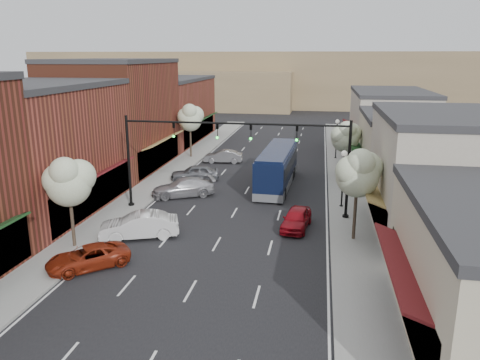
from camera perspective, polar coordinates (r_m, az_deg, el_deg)
The scene contains 28 objects.
ground at distance 27.21m, azimuth -3.79°, elevation -9.41°, with size 160.00×160.00×0.00m, color black.
sidewalk_left at distance 46.29m, azimuth -8.59°, elevation 0.86°, with size 2.80×73.00×0.15m, color gray.
sidewalk_right at distance 44.08m, azimuth 12.64°, elevation -0.05°, with size 2.80×73.00×0.15m, color gray.
curb_left at distance 45.87m, azimuth -6.93°, elevation 0.79°, with size 0.25×73.00×0.17m, color gray.
curb_right at distance 44.02m, azimuth 10.82°, elevation 0.03°, with size 0.25×73.00×0.17m, color gray.
bldg_left_midnear at distance 36.80m, azimuth -23.72°, elevation 3.42°, with size 10.14×14.10×9.40m.
bldg_left_midfar at distance 48.82m, azimuth -14.86°, elevation 7.62°, with size 10.14×14.10×10.90m.
bldg_left_far at distance 63.76m, azimuth -8.83°, elevation 8.42°, with size 10.14×18.10×8.40m.
bldg_right_midnear at distance 31.91m, azimuth 23.58°, elevation 0.45°, with size 9.14×12.10×7.90m.
bldg_right_midfar at distance 43.53m, azimuth 19.88°, elevation 3.40°, with size 9.14×12.10×6.40m.
bldg_right_far at distance 57.11m, azimuth 17.62°, elevation 6.66°, with size 9.14×16.10×7.40m.
hill_far at distance 114.35m, azimuth 6.94°, elevation 12.23°, with size 120.00×30.00×12.00m, color #7A6647.
hill_near at distance 106.91m, azimuth -7.21°, elevation 10.96°, with size 50.00×20.00×8.00m, color #7A6647.
signal_mast_right at distance 32.75m, azimuth 9.01°, elevation 3.16°, with size 8.22×0.46×7.00m.
signal_mast_left at distance 34.73m, azimuth -9.90°, elevation 3.79°, with size 8.22×0.46×7.00m.
tree_right_near at distance 28.92m, azimuth 14.25°, elevation 0.97°, with size 2.85×2.65×5.95m.
tree_right_far at distance 44.67m, azimuth 12.77°, elevation 5.28°, with size 2.85×2.65×5.43m.
tree_left_near at distance 28.76m, azimuth -20.17°, elevation -0.05°, with size 2.85×2.65×5.69m.
tree_left_far at distance 52.41m, azimuth -6.08°, elevation 7.62°, with size 2.85×2.65×6.13m.
lamp_post_near at distance 35.58m, azimuth 12.49°, elevation 1.26°, with size 0.44×0.44×4.44m.
lamp_post_far at distance 52.75m, azimuth 11.72°, elevation 5.69°, with size 0.44×0.44×4.44m.
coach_bus at distance 41.14m, azimuth 4.57°, elevation 1.63°, with size 2.86×11.12×3.38m.
red_hatchback at distance 31.43m, azimuth 6.88°, elevation -4.71°, with size 1.63×4.06×1.38m, color maroon.
parked_car_a at distance 26.98m, azimuth -18.05°, elevation -8.96°, with size 2.03×4.41×1.23m, color maroon.
parked_car_b at distance 30.35m, azimuth -12.20°, elevation -5.44°, with size 1.72×4.92×1.62m, color silver.
parked_car_c at distance 38.54m, azimuth -6.93°, elevation -0.92°, with size 2.09×5.15×1.49m, color #A8A7AC.
parked_car_d at distance 43.21m, azimuth -5.53°, elevation 0.86°, with size 1.76×4.38×1.49m, color #5A5C62.
parked_car_e at distance 50.41m, azimuth -2.06°, elevation 2.88°, with size 1.44×4.14×1.36m, color gray.
Camera 1 is at (5.95, -24.08, 11.21)m, focal length 35.00 mm.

